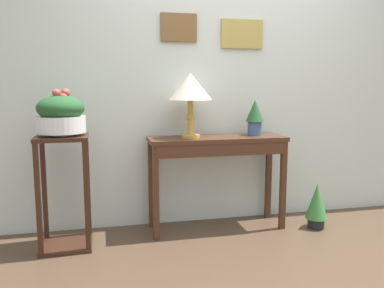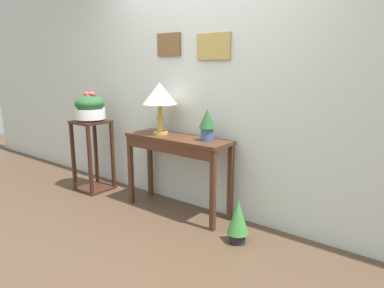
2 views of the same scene
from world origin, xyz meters
name	(u,v)px [view 2 (image 2 of 2)]	position (x,y,z in m)	size (l,w,h in m)	color
ground_plane	(101,261)	(0.00, 0.00, 0.00)	(12.00, 12.00, 0.01)	#4C3828
back_wall_with_art	(205,74)	(0.00, 1.38, 1.40)	(9.00, 0.13, 2.80)	silver
console_table	(176,149)	(-0.14, 1.08, 0.67)	(1.15, 0.36, 0.79)	#472819
table_lamp	(160,95)	(-0.37, 1.11, 1.19)	(0.35, 0.35, 0.53)	gold
potted_plant_on_console	(207,123)	(0.20, 1.14, 0.96)	(0.16, 0.16, 0.30)	#3D5684
pedestal_stand_left	(93,156)	(-1.37, 0.98, 0.43)	(0.37, 0.37, 0.86)	#381E14
planter_bowl_wide	(90,107)	(-1.37, 0.98, 1.01)	(0.35, 0.35, 0.34)	silver
potted_plant_floor	(238,220)	(0.69, 0.91, 0.21)	(0.18, 0.18, 0.39)	black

